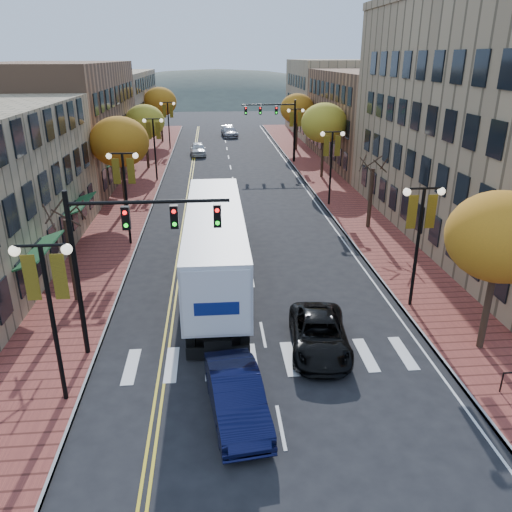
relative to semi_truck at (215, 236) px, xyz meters
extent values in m
plane|color=black|center=(1.98, -10.22, -2.53)|extent=(200.00, 200.00, 0.00)
cube|color=brown|center=(-7.02, 22.28, -2.46)|extent=(4.00, 85.00, 0.15)
cube|color=brown|center=(10.98, 22.28, -2.46)|extent=(4.00, 85.00, 0.15)
cube|color=brown|center=(-15.02, 25.78, 2.97)|extent=(12.00, 24.00, 11.00)
cube|color=#9E8966|center=(-15.02, 50.78, 2.22)|extent=(12.00, 26.00, 9.50)
cube|color=brown|center=(20.48, 31.78, 2.47)|extent=(15.00, 24.00, 10.00)
cube|color=#9E8966|center=(20.48, 53.78, 2.97)|extent=(15.00, 20.00, 11.00)
cylinder|color=#382619|center=(-7.02, -2.22, -0.28)|extent=(0.28, 0.28, 4.20)
cylinder|color=#382619|center=(-7.02, 13.78, 0.07)|extent=(0.28, 0.28, 4.90)
ellipsoid|color=orange|center=(-7.02, 13.78, 2.93)|extent=(4.48, 4.48, 3.81)
cylinder|color=#382619|center=(-7.02, 29.78, -0.11)|extent=(0.28, 0.28, 4.55)
ellipsoid|color=gold|center=(-7.02, 29.78, 2.54)|extent=(4.16, 4.16, 3.54)
cylinder|color=#382619|center=(-7.02, 47.78, 0.14)|extent=(0.28, 0.28, 5.04)
ellipsoid|color=orange|center=(-7.02, 47.78, 3.08)|extent=(4.61, 4.61, 3.92)
cylinder|color=#382619|center=(10.98, -8.22, -0.11)|extent=(0.28, 0.28, 4.55)
ellipsoid|color=orange|center=(10.98, -8.22, 2.54)|extent=(4.16, 4.16, 3.54)
cylinder|color=#382619|center=(10.98, 7.78, -0.28)|extent=(0.28, 0.28, 4.20)
cylinder|color=#382619|center=(10.98, 23.78, 0.07)|extent=(0.28, 0.28, 4.90)
ellipsoid|color=gold|center=(10.98, 23.78, 2.93)|extent=(4.48, 4.48, 3.81)
cylinder|color=#382619|center=(10.98, 39.78, 0.00)|extent=(0.28, 0.28, 4.76)
ellipsoid|color=orange|center=(10.98, 39.78, 2.77)|extent=(4.35, 4.35, 3.70)
cylinder|color=black|center=(-5.52, -10.22, 0.47)|extent=(0.16, 0.16, 6.00)
cylinder|color=black|center=(-5.52, -10.22, 3.47)|extent=(1.60, 0.10, 0.10)
sphere|color=#FFF2CC|center=(-6.32, -10.22, 3.32)|extent=(0.36, 0.36, 0.36)
sphere|color=#FFF2CC|center=(-4.72, -10.22, 3.32)|extent=(0.36, 0.36, 0.36)
cube|color=#B89A18|center=(-5.97, -10.22, 2.37)|extent=(0.45, 0.03, 1.60)
cube|color=#B89A18|center=(-5.07, -10.22, 2.37)|extent=(0.45, 0.03, 1.60)
cylinder|color=black|center=(-5.52, 5.78, 0.47)|extent=(0.16, 0.16, 6.00)
cylinder|color=black|center=(-5.52, 5.78, 3.47)|extent=(1.60, 0.10, 0.10)
sphere|color=#FFF2CC|center=(-6.32, 5.78, 3.32)|extent=(0.36, 0.36, 0.36)
sphere|color=#FFF2CC|center=(-4.72, 5.78, 3.32)|extent=(0.36, 0.36, 0.36)
cube|color=#B89A18|center=(-5.97, 5.78, 2.37)|extent=(0.45, 0.03, 1.60)
cube|color=#B89A18|center=(-5.07, 5.78, 2.37)|extent=(0.45, 0.03, 1.60)
cylinder|color=black|center=(-5.52, 23.78, 0.47)|extent=(0.16, 0.16, 6.00)
cylinder|color=black|center=(-5.52, 23.78, 3.47)|extent=(1.60, 0.10, 0.10)
sphere|color=#FFF2CC|center=(-6.32, 23.78, 3.32)|extent=(0.36, 0.36, 0.36)
sphere|color=#FFF2CC|center=(-4.72, 23.78, 3.32)|extent=(0.36, 0.36, 0.36)
cube|color=#B89A18|center=(-5.97, 23.78, 2.37)|extent=(0.45, 0.03, 1.60)
cube|color=#B89A18|center=(-5.07, 23.78, 2.37)|extent=(0.45, 0.03, 1.60)
cylinder|color=black|center=(-5.52, 41.78, 0.47)|extent=(0.16, 0.16, 6.00)
cylinder|color=black|center=(-5.52, 41.78, 3.47)|extent=(1.60, 0.10, 0.10)
sphere|color=#FFF2CC|center=(-6.32, 41.78, 3.32)|extent=(0.36, 0.36, 0.36)
sphere|color=#FFF2CC|center=(-4.72, 41.78, 3.32)|extent=(0.36, 0.36, 0.36)
cube|color=#B89A18|center=(-5.97, 41.78, 2.37)|extent=(0.45, 0.03, 1.60)
cube|color=#B89A18|center=(-5.07, 41.78, 2.37)|extent=(0.45, 0.03, 1.60)
cylinder|color=black|center=(9.48, -4.22, 0.47)|extent=(0.16, 0.16, 6.00)
cylinder|color=black|center=(9.48, -4.22, 3.47)|extent=(1.60, 0.10, 0.10)
sphere|color=#FFF2CC|center=(8.68, -4.22, 3.32)|extent=(0.36, 0.36, 0.36)
sphere|color=#FFF2CC|center=(10.28, -4.22, 3.32)|extent=(0.36, 0.36, 0.36)
cube|color=#B89A18|center=(9.03, -4.22, 2.37)|extent=(0.45, 0.03, 1.60)
cube|color=#B89A18|center=(9.93, -4.22, 2.37)|extent=(0.45, 0.03, 1.60)
cylinder|color=black|center=(9.48, 13.78, 0.47)|extent=(0.16, 0.16, 6.00)
cylinder|color=black|center=(9.48, 13.78, 3.47)|extent=(1.60, 0.10, 0.10)
sphere|color=#FFF2CC|center=(8.68, 13.78, 3.32)|extent=(0.36, 0.36, 0.36)
sphere|color=#FFF2CC|center=(10.28, 13.78, 3.32)|extent=(0.36, 0.36, 0.36)
cube|color=#B89A18|center=(9.03, 13.78, 2.37)|extent=(0.45, 0.03, 1.60)
cube|color=#B89A18|center=(9.93, 13.78, 2.37)|extent=(0.45, 0.03, 1.60)
cylinder|color=black|center=(9.48, 31.78, 0.47)|extent=(0.16, 0.16, 6.00)
cylinder|color=black|center=(9.48, 31.78, 3.47)|extent=(1.60, 0.10, 0.10)
sphere|color=#FFF2CC|center=(8.68, 31.78, 3.32)|extent=(0.36, 0.36, 0.36)
sphere|color=#FFF2CC|center=(10.28, 31.78, 3.32)|extent=(0.36, 0.36, 0.36)
cube|color=#B89A18|center=(9.03, 31.78, 2.37)|extent=(0.45, 0.03, 1.60)
cube|color=#B89A18|center=(9.93, 31.78, 2.37)|extent=(0.45, 0.03, 1.60)
cylinder|color=black|center=(-5.42, -7.22, 0.97)|extent=(0.20, 0.20, 7.00)
cylinder|color=black|center=(-2.42, -7.22, 3.97)|extent=(6.00, 0.14, 0.14)
cube|color=black|center=(-3.32, -7.22, 3.37)|extent=(0.30, 0.25, 0.90)
sphere|color=#FF0C0C|center=(-3.32, -7.36, 3.62)|extent=(0.16, 0.16, 0.16)
cube|color=black|center=(-1.52, -7.22, 3.37)|extent=(0.30, 0.25, 0.90)
sphere|color=#FF0C0C|center=(-1.52, -7.36, 3.62)|extent=(0.16, 0.16, 0.16)
cube|color=black|center=(0.10, -7.22, 3.37)|extent=(0.30, 0.25, 0.90)
sphere|color=#FF0C0C|center=(0.10, -7.36, 3.62)|extent=(0.16, 0.16, 0.16)
cylinder|color=black|center=(9.38, 31.78, 0.97)|extent=(0.20, 0.20, 7.00)
cylinder|color=black|center=(6.38, 31.78, 3.97)|extent=(6.00, 0.14, 0.14)
cube|color=black|center=(7.28, 31.78, 3.37)|extent=(0.30, 0.25, 0.90)
sphere|color=#FF0C0C|center=(7.28, 31.64, 3.62)|extent=(0.16, 0.16, 0.16)
cube|color=black|center=(5.48, 31.78, 3.37)|extent=(0.30, 0.25, 0.90)
sphere|color=#FF0C0C|center=(5.48, 31.64, 3.62)|extent=(0.16, 0.16, 0.16)
cube|color=black|center=(3.86, 31.78, 3.37)|extent=(0.30, 0.25, 0.90)
sphere|color=#FF0C0C|center=(3.86, 31.64, 3.62)|extent=(0.16, 0.16, 0.16)
cube|color=black|center=(-0.01, -1.39, -1.61)|extent=(1.15, 14.09, 0.38)
cube|color=silver|center=(-0.01, -1.39, 0.28)|extent=(2.88, 14.10, 3.03)
cube|color=black|center=(0.03, 7.28, -0.75)|extent=(2.72, 3.26, 2.71)
cylinder|color=black|center=(-1.17, -7.02, -1.99)|extent=(0.38, 1.09, 1.08)
cylinder|color=black|center=(1.11, -7.03, -1.99)|extent=(0.38, 1.09, 1.08)
cylinder|color=black|center=(-1.16, -5.72, -1.99)|extent=(0.38, 1.09, 1.08)
cylinder|color=black|center=(1.11, -5.73, -1.99)|extent=(0.38, 1.09, 1.08)
cylinder|color=black|center=(-1.11, 5.99, -1.99)|extent=(0.38, 1.09, 1.08)
cylinder|color=black|center=(1.16, 5.98, -1.99)|extent=(0.38, 1.09, 1.08)
cylinder|color=black|center=(-1.10, 8.37, -1.99)|extent=(0.38, 1.09, 1.08)
cylinder|color=black|center=(1.17, 8.36, -1.99)|extent=(0.38, 1.09, 1.08)
imported|color=black|center=(0.54, -11.47, -1.73)|extent=(2.27, 5.03, 1.60)
imported|color=black|center=(4.21, -7.59, -1.82)|extent=(2.90, 5.34, 1.42)
imported|color=white|center=(-1.75, 37.45, -1.75)|extent=(2.17, 4.71, 1.56)
imported|color=#98979E|center=(2.73, 52.34, -1.77)|extent=(2.69, 5.43, 1.52)
imported|color=#9B9BA2|center=(2.48, 53.23, -1.81)|extent=(1.98, 4.52, 1.44)
camera|label=1|loc=(-0.02, -25.43, 9.02)|focal=35.00mm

